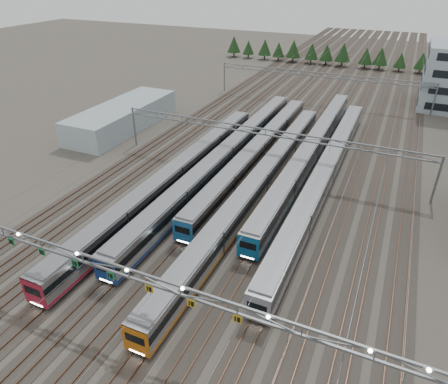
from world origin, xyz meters
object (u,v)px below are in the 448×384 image
at_px(train_e, 311,150).
at_px(train_c, 257,152).
at_px(gantry_near, 128,276).
at_px(train_b, 225,156).
at_px(west_shed, 123,117).
at_px(train_d, 259,183).
at_px(gantry_far, 321,78).
at_px(train_a, 175,176).
at_px(gantry_mid, 265,137).
at_px(train_f, 325,173).

bearing_deg(train_e, train_c, -150.78).
relative_size(train_c, gantry_near, 1.01).
height_order(train_b, west_shed, west_shed).
height_order(train_d, west_shed, west_shed).
xyz_separation_m(train_d, gantry_far, (-2.25, 54.15, 4.21)).
distance_m(train_e, gantry_far, 38.50).
bearing_deg(train_d, gantry_far, 92.38).
bearing_deg(train_e, train_d, -105.27).
height_order(train_c, gantry_near, gantry_near).
relative_size(train_d, train_e, 1.03).
xyz_separation_m(train_a, train_b, (4.50, 10.52, -0.01)).
xyz_separation_m(gantry_near, gantry_mid, (0.05, 40.12, -0.70)).
distance_m(train_b, train_c, 6.28).
relative_size(train_a, train_e, 0.90).
xyz_separation_m(train_d, west_shed, (-38.62, 16.42, 0.46)).
bearing_deg(west_shed, train_e, 0.08).
relative_size(train_e, train_f, 0.98).
height_order(train_f, gantry_far, gantry_far).
distance_m(gantry_far, west_shed, 52.54).
bearing_deg(train_e, gantry_far, 100.16).
xyz_separation_m(train_d, gantry_near, (-2.30, -30.97, 4.91)).
bearing_deg(train_e, train_a, -132.08).
bearing_deg(west_shed, train_b, -17.53).
height_order(train_a, train_d, train_a).
xyz_separation_m(train_a, gantry_near, (11.20, -27.52, 4.82)).
relative_size(train_a, gantry_mid, 1.06).
relative_size(train_b, gantry_near, 1.22).
distance_m(train_e, west_shed, 43.12).
distance_m(train_a, train_f, 25.29).
height_order(train_c, gantry_mid, gantry_mid).
bearing_deg(train_a, train_d, 14.33).
xyz_separation_m(train_e, train_f, (4.50, -8.39, -0.04)).
xyz_separation_m(train_b, gantry_mid, (6.75, 2.08, 4.13)).
distance_m(train_c, gantry_mid, 5.27).
bearing_deg(train_b, gantry_far, 81.84).
bearing_deg(west_shed, train_f, -9.92).
distance_m(train_b, gantry_far, 47.74).
bearing_deg(train_c, gantry_near, -87.03).
relative_size(gantry_far, west_shed, 1.88).
relative_size(train_f, west_shed, 2.25).
distance_m(train_e, gantry_mid, 10.81).
bearing_deg(west_shed, gantry_far, 46.05).
bearing_deg(gantry_near, train_c, 92.97).
distance_m(gantry_mid, gantry_far, 45.00).
height_order(gantry_near, gantry_far, gantry_near).
bearing_deg(train_e, train_b, -145.11).
xyz_separation_m(train_a, train_d, (13.50, 3.45, -0.09)).
relative_size(train_d, gantry_mid, 1.21).
bearing_deg(west_shed, train_d, -23.04).
xyz_separation_m(gantry_mid, gantry_far, (0.00, 45.00, 0.00)).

